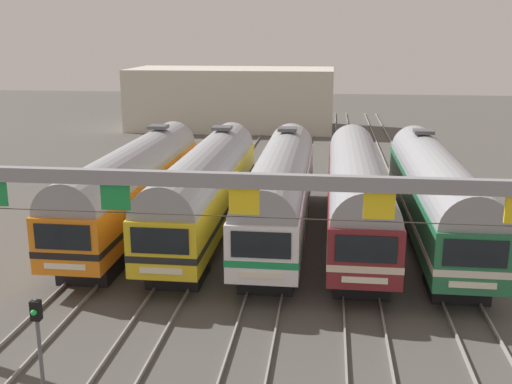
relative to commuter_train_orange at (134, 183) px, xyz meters
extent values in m
plane|color=#4C4944|center=(7.80, 0.00, -2.69)|extent=(160.00, 160.00, 0.00)
cube|color=gray|center=(-0.72, 17.00, -2.61)|extent=(0.07, 70.00, 0.15)
cube|color=gray|center=(0.72, 17.00, -2.61)|extent=(0.07, 70.00, 0.15)
cube|color=gray|center=(3.18, 17.00, -2.61)|extent=(0.07, 70.00, 0.15)
cube|color=gray|center=(4.62, 17.00, -2.61)|extent=(0.07, 70.00, 0.15)
cube|color=gray|center=(7.08, 17.00, -2.61)|extent=(0.07, 70.00, 0.15)
cube|color=gray|center=(8.52, 17.00, -2.61)|extent=(0.07, 70.00, 0.15)
cube|color=gray|center=(10.98, 17.00, -2.61)|extent=(0.07, 70.00, 0.15)
cube|color=gray|center=(12.41, 17.00, -2.61)|extent=(0.07, 70.00, 0.15)
cube|color=gray|center=(14.88, 17.00, -2.61)|extent=(0.07, 70.00, 0.15)
cube|color=gray|center=(16.31, 17.00, -2.61)|extent=(0.07, 70.00, 0.15)
cube|color=orange|center=(0.00, 0.00, -0.46)|extent=(2.85, 18.00, 2.35)
cube|color=black|center=(0.00, 0.00, -0.82)|extent=(2.88, 18.02, 0.28)
cylinder|color=gray|center=(0.00, 0.00, 0.71)|extent=(2.74, 17.64, 2.74)
cube|color=black|center=(0.00, -9.02, 0.01)|extent=(2.28, 0.06, 1.03)
cube|color=silver|center=(0.00, -9.02, -1.21)|extent=(1.71, 0.05, 0.24)
cube|color=black|center=(0.00, -6.30, -2.16)|extent=(2.28, 2.60, 1.05)
cube|color=black|center=(0.00, 6.30, -2.16)|extent=(2.28, 2.60, 1.05)
cube|color=#4C4C51|center=(0.00, 5.04, 2.26)|extent=(1.10, 1.10, 0.20)
cube|color=gold|center=(3.90, 0.00, -0.46)|extent=(2.85, 18.00, 2.35)
cube|color=black|center=(3.90, 0.00, -0.82)|extent=(2.88, 18.02, 0.28)
cylinder|color=gray|center=(3.90, 0.00, 0.71)|extent=(2.74, 17.64, 2.74)
cube|color=black|center=(3.90, -9.02, 0.01)|extent=(2.28, 0.06, 1.03)
cube|color=silver|center=(3.90, -9.02, -1.21)|extent=(1.71, 0.05, 0.24)
cube|color=black|center=(3.90, -6.30, -2.16)|extent=(2.28, 2.60, 1.05)
cube|color=black|center=(3.90, 6.30, -2.16)|extent=(2.28, 2.60, 1.05)
cube|color=#4C4C51|center=(3.90, 5.04, 2.26)|extent=(1.10, 1.10, 0.20)
cube|color=white|center=(7.80, 0.00, -0.46)|extent=(2.85, 18.00, 2.35)
cube|color=#198C4C|center=(7.80, 0.00, -0.82)|extent=(2.88, 18.02, 0.28)
cylinder|color=gray|center=(7.80, 0.00, 0.71)|extent=(2.74, 17.64, 2.74)
cube|color=black|center=(7.80, -9.02, 0.01)|extent=(2.28, 0.06, 1.03)
cube|color=silver|center=(7.80, -9.02, -1.21)|extent=(1.71, 0.05, 0.24)
cube|color=black|center=(7.80, -6.30, -2.16)|extent=(2.28, 2.60, 1.05)
cube|color=black|center=(7.80, 6.30, -2.16)|extent=(2.28, 2.60, 1.05)
cube|color=#4C4C51|center=(7.80, 5.04, 2.26)|extent=(1.10, 1.10, 0.20)
cube|color=maroon|center=(11.70, 0.00, -0.46)|extent=(2.85, 18.00, 2.35)
cube|color=beige|center=(11.70, 0.00, -0.82)|extent=(2.88, 18.02, 0.28)
cylinder|color=gray|center=(11.70, 0.00, 0.71)|extent=(2.74, 17.64, 2.74)
cube|color=black|center=(11.70, -9.02, 0.01)|extent=(2.28, 0.06, 1.03)
cube|color=silver|center=(11.70, -9.02, -1.21)|extent=(1.71, 0.05, 0.24)
cube|color=black|center=(11.70, -6.30, -2.16)|extent=(2.28, 2.60, 1.05)
cube|color=black|center=(11.70, 6.30, -2.16)|extent=(2.28, 2.60, 1.05)
cube|color=#236B42|center=(15.60, 0.00, -0.46)|extent=(2.85, 18.00, 2.35)
cube|color=silver|center=(15.60, 0.00, -0.82)|extent=(2.88, 18.02, 0.28)
cylinder|color=gray|center=(15.60, 0.00, 0.71)|extent=(2.74, 17.64, 2.74)
cube|color=black|center=(15.60, -9.02, 0.01)|extent=(2.28, 0.06, 1.03)
cube|color=silver|center=(15.60, -9.02, -1.21)|extent=(1.71, 0.05, 0.24)
cube|color=black|center=(15.60, -6.30, -2.16)|extent=(2.28, 2.60, 1.05)
cube|color=black|center=(15.60, 6.30, -2.16)|extent=(2.28, 2.60, 1.05)
cube|color=#4C4C51|center=(15.60, 5.04, 2.26)|extent=(1.10, 1.10, 0.20)
cube|color=gray|center=(7.80, -13.50, 3.56)|extent=(20.40, 0.32, 0.44)
cube|color=#198C3F|center=(3.90, -13.50, 2.94)|extent=(0.90, 0.08, 0.80)
cube|color=yellow|center=(7.80, -13.50, 2.94)|extent=(0.90, 0.08, 0.80)
cube|color=yellow|center=(11.70, -13.50, 2.94)|extent=(0.90, 0.08, 0.80)
cylinder|color=#3F382D|center=(7.80, -13.50, 2.46)|extent=(20.40, 0.03, 0.03)
cylinder|color=#59595E|center=(1.95, -15.23, -1.20)|extent=(0.12, 0.12, 2.99)
cube|color=black|center=(1.95, -15.23, -0.05)|extent=(0.28, 0.24, 0.60)
sphere|color=green|center=(1.95, -15.37, -0.05)|extent=(0.18, 0.18, 0.18)
cube|color=beige|center=(-0.66, 37.73, 0.64)|extent=(22.39, 10.00, 6.66)
camera|label=1|loc=(10.20, -30.62, 7.70)|focal=43.01mm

